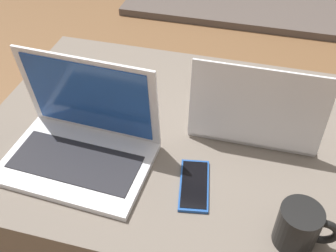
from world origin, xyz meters
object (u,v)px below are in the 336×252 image
at_px(laptop_near, 81,140).
at_px(coffee_mug, 300,227).
at_px(cell_phone, 194,185).
at_px(laptop_far, 255,114).

bearing_deg(laptop_near, coffee_mug, -9.66).
xyz_separation_m(cell_phone, coffee_mug, (0.24, -0.09, 0.05)).
relative_size(cell_phone, coffee_mug, 1.29).
relative_size(laptop_near, coffee_mug, 2.94).
relative_size(laptop_near, cell_phone, 2.28).
xyz_separation_m(laptop_near, coffee_mug, (0.53, -0.12, -0.00)).
bearing_deg(laptop_far, coffee_mug, 109.79).
distance_m(laptop_near, laptop_far, 0.47).
bearing_deg(coffee_mug, cell_phone, 159.35).
height_order(laptop_far, cell_phone, laptop_far).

